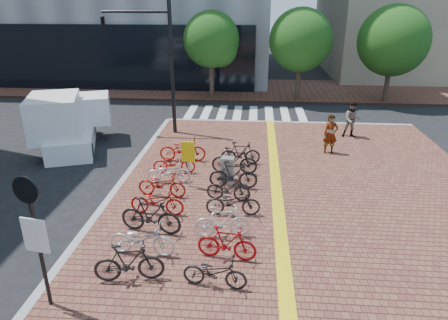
# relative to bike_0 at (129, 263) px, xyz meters

# --- Properties ---
(ground) EXTENTS (120.00, 120.00, 0.00)m
(ground) POSITION_rel_bike_0_xyz_m (1.89, 2.43, -0.68)
(ground) COLOR black
(ground) RESTS_ON ground
(kerb_north) EXTENTS (14.00, 0.25, 0.15)m
(kerb_north) POSITION_rel_bike_0_xyz_m (4.89, 14.43, -0.60)
(kerb_north) COLOR gray
(kerb_north) RESTS_ON ground
(far_sidewalk) EXTENTS (70.00, 8.00, 0.15)m
(far_sidewalk) POSITION_rel_bike_0_xyz_m (1.89, 23.43, -0.60)
(far_sidewalk) COLOR brown
(far_sidewalk) RESTS_ON ground
(crosswalk) EXTENTS (7.50, 4.00, 0.01)m
(crosswalk) POSITION_rel_bike_0_xyz_m (2.39, 16.43, -0.67)
(crosswalk) COLOR silver
(crosswalk) RESTS_ON ground
(street_trees) EXTENTS (16.20, 4.60, 6.35)m
(street_trees) POSITION_rel_bike_0_xyz_m (6.93, 19.88, 3.42)
(street_trees) COLOR #38281E
(street_trees) RESTS_ON far_sidewalk
(bike_0) EXTENTS (1.81, 0.79, 1.05)m
(bike_0) POSITION_rel_bike_0_xyz_m (0.00, 0.00, 0.00)
(bike_0) COLOR black
(bike_0) RESTS_ON sidewalk
(bike_1) EXTENTS (1.89, 0.75, 0.97)m
(bike_1) POSITION_rel_bike_0_xyz_m (0.01, 1.12, -0.04)
(bike_1) COLOR silver
(bike_1) RESTS_ON sidewalk
(bike_2) EXTENTS (1.98, 0.83, 1.16)m
(bike_2) POSITION_rel_bike_0_xyz_m (-0.02, 2.25, 0.05)
(bike_2) COLOR black
(bike_2) RESTS_ON sidewalk
(bike_3) EXTENTS (1.83, 0.73, 0.94)m
(bike_3) POSITION_rel_bike_0_xyz_m (-0.10, 3.37, -0.06)
(bike_3) COLOR #AC0D0C
(bike_3) RESTS_ON sidewalk
(bike_4) EXTENTS (1.81, 0.79, 0.92)m
(bike_4) POSITION_rel_bike_0_xyz_m (-0.23, 4.64, -0.06)
(bike_4) COLOR #9D130B
(bike_4) RESTS_ON sidewalk
(bike_5) EXTENTS (1.71, 0.82, 0.86)m
(bike_5) POSITION_rel_bike_0_xyz_m (-0.24, 5.79, -0.10)
(bike_5) COLOR silver
(bike_5) RESTS_ON sidewalk
(bike_6) EXTENTS (1.76, 0.79, 0.89)m
(bike_6) POSITION_rel_bike_0_xyz_m (-0.20, 6.69, -0.08)
(bike_6) COLOR #AE0C0E
(bike_6) RESTS_ON sidewalk
(bike_7) EXTENTS (2.04, 0.83, 1.05)m
(bike_7) POSITION_rel_bike_0_xyz_m (-0.09, 8.03, -0.00)
(bike_7) COLOR #A3170B
(bike_7) RESTS_ON sidewalk
(bike_8) EXTENTS (1.65, 0.74, 0.84)m
(bike_8) POSITION_rel_bike_0_xyz_m (2.15, -0.05, -0.11)
(bike_8) COLOR black
(bike_8) RESTS_ON sidewalk
(bike_9) EXTENTS (1.68, 0.67, 0.98)m
(bike_9) POSITION_rel_bike_0_xyz_m (2.36, 1.10, -0.03)
(bike_9) COLOR #9E0B11
(bike_9) RESTS_ON sidewalk
(bike_10) EXTENTS (1.77, 0.74, 1.03)m
(bike_10) POSITION_rel_bike_0_xyz_m (2.15, 2.17, -0.01)
(bike_10) COLOR silver
(bike_10) RESTS_ON sidewalk
(bike_11) EXTENTS (1.80, 0.70, 0.93)m
(bike_11) POSITION_rel_bike_0_xyz_m (2.38, 3.50, -0.06)
(bike_11) COLOR black
(bike_11) RESTS_ON sidewalk
(bike_12) EXTENTS (1.59, 0.58, 0.93)m
(bike_12) POSITION_rel_bike_0_xyz_m (2.16, 4.49, -0.06)
(bike_12) COLOR black
(bike_12) RESTS_ON sidewalk
(bike_13) EXTENTS (1.81, 0.53, 1.09)m
(bike_13) POSITION_rel_bike_0_xyz_m (2.27, 5.50, 0.02)
(bike_13) COLOR black
(bike_13) RESTS_ON sidewalk
(bike_14) EXTENTS (1.88, 0.63, 1.12)m
(bike_14) POSITION_rel_bike_0_xyz_m (2.24, 6.85, 0.03)
(bike_14) COLOR black
(bike_14) RESTS_ON sidewalk
(bike_15) EXTENTS (1.72, 0.63, 1.01)m
(bike_15) POSITION_rel_bike_0_xyz_m (2.44, 7.85, -0.02)
(bike_15) COLOR black
(bike_15) RESTS_ON sidewalk
(pedestrian_a) EXTENTS (0.71, 0.51, 1.80)m
(pedestrian_a) POSITION_rel_bike_0_xyz_m (6.46, 9.56, 0.37)
(pedestrian_a) COLOR gray
(pedestrian_a) RESTS_ON sidewalk
(pedestrian_b) EXTENTS (0.91, 0.71, 1.84)m
(pedestrian_b) POSITION_rel_bike_0_xyz_m (7.94, 11.97, 0.39)
(pedestrian_b) COLOR #4F5564
(pedestrian_b) RESTS_ON sidewalk
(utility_box) EXTENTS (0.53, 0.41, 1.08)m
(utility_box) POSITION_rel_bike_0_xyz_m (2.03, 5.84, 0.02)
(utility_box) COLOR #B1B0B5
(utility_box) RESTS_ON sidewalk
(yellow_sign) EXTENTS (0.49, 0.12, 1.81)m
(yellow_sign) POSITION_rel_bike_0_xyz_m (0.61, 5.47, 0.72)
(yellow_sign) COLOR #B7B7BC
(yellow_sign) RESTS_ON sidewalk
(notice_sign) EXTENTS (0.61, 0.19, 3.29)m
(notice_sign) POSITION_rel_bike_0_xyz_m (-1.61, -1.01, 1.55)
(notice_sign) COLOR black
(notice_sign) RESTS_ON sidewalk
(traffic_light_pole) EXTENTS (3.56, 1.37, 6.63)m
(traffic_light_pole) POSITION_rel_bike_0_xyz_m (-2.75, 12.00, 4.05)
(traffic_light_pole) COLOR black
(traffic_light_pole) RESTS_ON sidewalk
(box_truck) EXTENTS (3.47, 5.11, 2.73)m
(box_truck) POSITION_rel_bike_0_xyz_m (-5.75, 9.56, 0.61)
(box_truck) COLOR white
(box_truck) RESTS_ON ground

